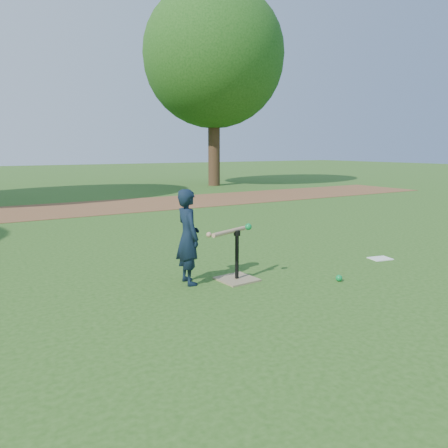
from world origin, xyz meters
TOP-DOWN VIEW (x-y plane):
  - ground at (0.00, 0.00)m, footprint 80.00×80.00m
  - dirt_strip at (0.00, 7.50)m, footprint 24.00×3.00m
  - child at (-0.68, 0.20)m, footprint 0.30×0.43m
  - wiffle_ball_ground at (0.91, -0.68)m, footprint 0.08×0.08m
  - clipboard at (2.22, -0.21)m, footprint 0.34×0.29m
  - batting_tee at (-0.12, 0.01)m, footprint 0.46×0.46m
  - swing_action at (-0.23, -0.03)m, footprint 0.62×0.26m
  - tree_right at (6.50, 12.00)m, footprint 5.80×5.80m

SIDE VIEW (x-z plane):
  - ground at x=0.00m, z-range 0.00..0.00m
  - dirt_strip at x=0.00m, z-range 0.00..0.01m
  - clipboard at x=2.22m, z-range 0.00..0.01m
  - wiffle_ball_ground at x=0.91m, z-range 0.00..0.08m
  - batting_tee at x=-0.12m, z-range -0.20..0.42m
  - child at x=-0.68m, z-range 0.00..1.13m
  - swing_action at x=-0.23m, z-range 0.57..0.69m
  - tree_right at x=6.50m, z-range 1.19..9.39m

